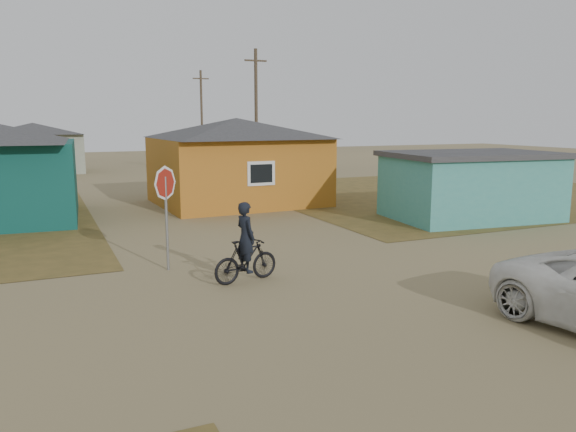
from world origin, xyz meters
The scene contains 10 objects.
ground centered at (0.00, 0.00, 0.00)m, with size 120.00×120.00×0.00m, color olive.
grass_ne centered at (14.00, 13.00, 0.01)m, with size 20.00×18.00×0.00m, color brown.
house_yellow centered at (2.50, 14.00, 2.00)m, with size 7.72×6.76×3.90m.
shed_turquoise centered at (9.50, 6.50, 1.31)m, with size 6.71×4.93×2.60m.
house_pale_west centered at (-6.00, 34.00, 1.86)m, with size 7.04×6.15×3.60m.
house_beige_east centered at (10.00, 40.00, 1.86)m, with size 6.95×6.05×3.60m.
utility_pole_near centered at (6.50, 22.00, 4.14)m, with size 1.40×0.20×8.00m.
utility_pole_far centered at (7.50, 38.00, 4.14)m, with size 1.40×0.20×8.00m.
stop_sign centered at (-2.94, 3.66, 1.96)m, with size 0.84×0.34×2.69m.
cyclist centered at (-1.46, 1.85, 0.70)m, with size 1.77×0.82×1.93m.
Camera 1 is at (-5.82, -10.43, 3.84)m, focal length 35.00 mm.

